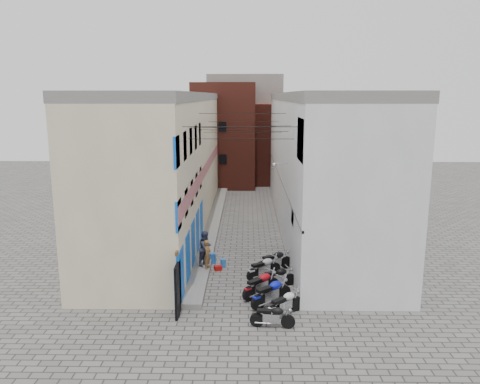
# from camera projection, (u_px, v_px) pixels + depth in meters

# --- Properties ---
(ground) EXTENTS (90.00, 90.00, 0.00)m
(ground) POSITION_uv_depth(u_px,v_px,m) (240.00, 310.00, 19.54)
(ground) COLOR #5C5A57
(ground) RESTS_ON ground
(plinth) EXTENTS (0.90, 26.00, 0.25)m
(plinth) POSITION_uv_depth(u_px,v_px,m) (213.00, 224.00, 32.28)
(plinth) COLOR slate
(plinth) RESTS_ON ground
(building_left) EXTENTS (5.10, 27.00, 9.00)m
(building_left) POSITION_uv_depth(u_px,v_px,m) (169.00, 161.00, 31.39)
(building_left) COLOR beige
(building_left) RESTS_ON ground
(building_right) EXTENTS (5.94, 26.00, 9.00)m
(building_right) POSITION_uv_depth(u_px,v_px,m) (318.00, 161.00, 31.28)
(building_right) COLOR silver
(building_right) RESTS_ON ground
(building_far_brick_left) EXTENTS (6.00, 6.00, 10.00)m
(building_far_brick_left) POSITION_uv_depth(u_px,v_px,m) (224.00, 135.00, 45.98)
(building_far_brick_left) COLOR maroon
(building_far_brick_left) RESTS_ON ground
(building_far_brick_right) EXTENTS (5.00, 6.00, 8.00)m
(building_far_brick_right) POSITION_uv_depth(u_px,v_px,m) (274.00, 143.00, 48.06)
(building_far_brick_right) COLOR maroon
(building_far_brick_right) RESTS_ON ground
(building_far_concrete) EXTENTS (8.00, 5.00, 11.00)m
(building_far_concrete) POSITION_uv_depth(u_px,v_px,m) (245.00, 126.00, 51.72)
(building_far_concrete) COLOR slate
(building_far_concrete) RESTS_ON ground
(far_shopfront) EXTENTS (2.00, 0.30, 2.40)m
(far_shopfront) POSITION_uv_depth(u_px,v_px,m) (244.00, 178.00, 43.97)
(far_shopfront) COLOR black
(far_shopfront) RESTS_ON ground
(overhead_wires) EXTENTS (5.80, 13.02, 1.32)m
(overhead_wires) POSITION_uv_depth(u_px,v_px,m) (242.00, 127.00, 25.58)
(overhead_wires) COLOR black
(overhead_wires) RESTS_ON ground
(motorcycle_a) EXTENTS (1.81, 0.76, 1.02)m
(motorcycle_a) POSITION_uv_depth(u_px,v_px,m) (272.00, 315.00, 18.01)
(motorcycle_a) COLOR black
(motorcycle_a) RESTS_ON ground
(motorcycle_b) EXTENTS (1.90, 1.74, 1.14)m
(motorcycle_b) POSITION_uv_depth(u_px,v_px,m) (285.00, 302.00, 19.00)
(motorcycle_b) COLOR silver
(motorcycle_b) RESTS_ON ground
(motorcycle_c) EXTENTS (2.12, 1.92, 1.26)m
(motorcycle_c) POSITION_uv_depth(u_px,v_px,m) (271.00, 291.00, 19.90)
(motorcycle_c) COLOR #0C17BC
(motorcycle_c) RESTS_ON ground
(motorcycle_d) EXTENTS (2.03, 1.94, 1.23)m
(motorcycle_d) POSITION_uv_depth(u_px,v_px,m) (261.00, 283.00, 20.80)
(motorcycle_d) COLOR #A00B14
(motorcycle_d) RESTS_ON ground
(motorcycle_e) EXTENTS (1.89, 1.02, 1.04)m
(motorcycle_e) POSITION_uv_depth(u_px,v_px,m) (278.00, 276.00, 21.89)
(motorcycle_e) COLOR black
(motorcycle_e) RESTS_ON ground
(motorcycle_f) EXTENTS (2.02, 1.75, 1.18)m
(motorcycle_f) POSITION_uv_depth(u_px,v_px,m) (264.00, 267.00, 22.88)
(motorcycle_f) COLOR #ADAEB2
(motorcycle_f) RESTS_ON ground
(motorcycle_g) EXTENTS (2.09, 1.52, 1.17)m
(motorcycle_g) POSITION_uv_depth(u_px,v_px,m) (275.00, 260.00, 23.89)
(motorcycle_g) COLOR black
(motorcycle_g) RESTS_ON ground
(person_a) EXTENTS (0.47, 0.61, 1.48)m
(person_a) POSITION_uv_depth(u_px,v_px,m) (207.00, 254.00, 23.46)
(person_a) COLOR brown
(person_a) RESTS_ON plinth
(person_b) EXTENTS (1.02, 1.10, 1.81)m
(person_b) POSITION_uv_depth(u_px,v_px,m) (206.00, 248.00, 23.90)
(person_b) COLOR #383C54
(person_b) RESTS_ON plinth
(water_jug_near) EXTENTS (0.38, 0.38, 0.45)m
(water_jug_near) POSITION_uv_depth(u_px,v_px,m) (223.00, 263.00, 24.41)
(water_jug_near) COLOR blue
(water_jug_near) RESTS_ON ground
(water_jug_far) EXTENTS (0.41, 0.41, 0.54)m
(water_jug_far) POSITION_uv_depth(u_px,v_px,m) (213.00, 258.00, 25.00)
(water_jug_far) COLOR blue
(water_jug_far) RESTS_ON ground
(red_crate) EXTENTS (0.46, 0.41, 0.23)m
(red_crate) POSITION_uv_depth(u_px,v_px,m) (218.00, 268.00, 24.00)
(red_crate) COLOR #A90F0C
(red_crate) RESTS_ON ground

